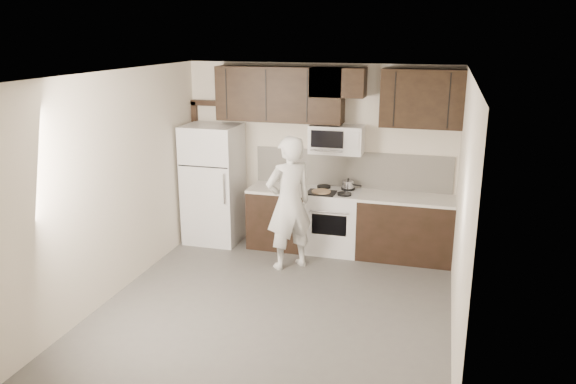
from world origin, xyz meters
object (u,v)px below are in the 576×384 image
at_px(refrigerator, 213,184).
at_px(person, 289,203).
at_px(stove, 333,221).
at_px(microwave, 337,139).

xyz_separation_m(refrigerator, person, (1.39, -0.70, 0.02)).
xyz_separation_m(stove, microwave, (-0.00, 0.12, 1.19)).
bearing_deg(refrigerator, microwave, 5.15).
distance_m(microwave, person, 1.23).
height_order(stove, microwave, microwave).
relative_size(stove, person, 0.51).
bearing_deg(person, stove, -163.67).
xyz_separation_m(microwave, person, (-0.46, -0.87, -0.73)).
bearing_deg(stove, microwave, 90.10).
relative_size(stove, refrigerator, 0.52).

